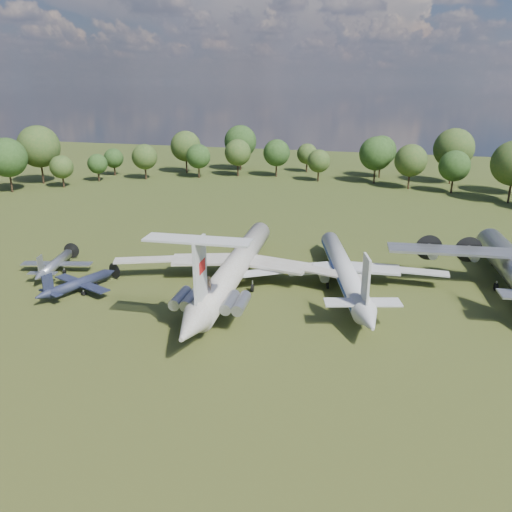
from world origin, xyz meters
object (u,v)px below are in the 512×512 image
(small_prop_west, at_px, (79,286))
(person_on_il62, at_px, (209,283))
(tu104_jet, at_px, (344,274))
(il62_airliner, at_px, (236,270))
(small_prop_northwest, at_px, (56,266))

(small_prop_west, xyz_separation_m, person_on_il62, (20.71, -4.47, 4.49))
(tu104_jet, xyz_separation_m, person_on_il62, (-13.62, -16.56, 3.58))
(il62_airliner, distance_m, small_prop_northwest, 27.84)
(person_on_il62, bearing_deg, tu104_jet, -152.28)
(small_prop_northwest, bearing_deg, il62_airliner, -8.37)
(tu104_jet, xyz_separation_m, small_prop_northwest, (-42.24, -6.42, -0.87))
(il62_airliner, bearing_deg, tu104_jet, 9.98)
(tu104_jet, bearing_deg, person_on_il62, -145.43)
(small_prop_west, relative_size, small_prop_northwest, 0.96)
(il62_airliner, bearing_deg, person_on_il62, -90.00)
(small_prop_northwest, relative_size, person_on_il62, 8.11)
(tu104_jet, bearing_deg, small_prop_northwest, 172.65)
(person_on_il62, bearing_deg, small_prop_west, -35.02)
(il62_airliner, relative_size, person_on_il62, 26.54)
(tu104_jet, xyz_separation_m, small_prop_west, (-34.33, -12.09, -0.92))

